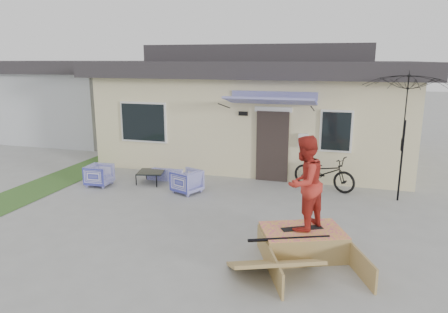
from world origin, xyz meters
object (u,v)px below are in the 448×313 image
(loveseat, at_px, (169,171))
(skate_ramp, at_px, (302,242))
(skateboard, at_px, (302,228))
(bicycle, at_px, (324,169))
(armchair_left, at_px, (99,174))
(skater, at_px, (304,182))
(coffee_table, at_px, (151,177))
(patio_umbrella, at_px, (404,134))
(armchair_right, at_px, (187,180))

(loveseat, bearing_deg, skate_ramp, 137.32)
(loveseat, bearing_deg, skateboard, 137.53)
(bicycle, bearing_deg, armchair_left, 125.20)
(armchair_left, distance_m, skater, 6.75)
(loveseat, xyz_separation_m, skate_ramp, (4.43, -3.92, -0.00))
(coffee_table, xyz_separation_m, skater, (4.76, -3.35, 1.23))
(patio_umbrella, relative_size, skateboard, 3.23)
(loveseat, xyz_separation_m, patio_umbrella, (6.47, -0.09, 1.50))
(coffee_table, relative_size, skateboard, 0.94)
(loveseat, distance_m, bicycle, 4.58)
(bicycle, height_order, patio_umbrella, patio_umbrella)
(loveseat, bearing_deg, armchair_left, 33.56)
(skateboard, bearing_deg, bicycle, 59.82)
(armchair_right, distance_m, skater, 4.56)
(armchair_right, bearing_deg, coffee_table, -89.01)
(armchair_left, relative_size, coffee_table, 0.93)
(bicycle, bearing_deg, coffee_table, 121.68)
(patio_umbrella, bearing_deg, loveseat, 179.20)
(skate_ramp, bearing_deg, patio_umbrella, 38.90)
(armchair_right, height_order, skater, skater)
(skater, bearing_deg, armchair_right, -102.33)
(skate_ramp, bearing_deg, skateboard, 90.00)
(armchair_left, xyz_separation_m, patio_umbrella, (8.15, 1.07, 1.41))
(coffee_table, xyz_separation_m, patio_umbrella, (6.82, 0.44, 1.57))
(armchair_left, height_order, skateboard, armchair_left)
(loveseat, height_order, coffee_table, loveseat)
(bicycle, xyz_separation_m, patio_umbrella, (1.92, -0.44, 1.16))
(coffee_table, bearing_deg, patio_umbrella, 3.67)
(armchair_left, height_order, skate_ramp, armchair_left)
(skate_ramp, height_order, skater, skater)
(armchair_right, bearing_deg, armchair_left, -65.11)
(coffee_table, bearing_deg, armchair_right, -21.48)
(armchair_left, height_order, skater, skater)
(patio_umbrella, bearing_deg, bicycle, 167.17)
(armchair_left, relative_size, patio_umbrella, 0.27)
(loveseat, height_order, skateboard, skateboard)
(loveseat, xyz_separation_m, coffee_table, (-0.35, -0.53, -0.07))
(skateboard, bearing_deg, armchair_left, 127.88)
(bicycle, bearing_deg, patio_umbrella, -81.24)
(skateboard, distance_m, skater, 0.90)
(skateboard, xyz_separation_m, skater, (0.00, 0.00, 0.90))
(skater, bearing_deg, skateboard, 180.00)
(loveseat, relative_size, skate_ramp, 0.65)
(patio_umbrella, distance_m, skater, 4.32)
(skate_ramp, height_order, skateboard, skateboard)
(armchair_left, relative_size, armchair_right, 0.97)
(bicycle, height_order, skater, skater)
(armchair_right, bearing_deg, skateboard, 72.98)
(armchair_left, bearing_deg, armchair_right, -91.12)
(coffee_table, bearing_deg, skater, -35.12)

